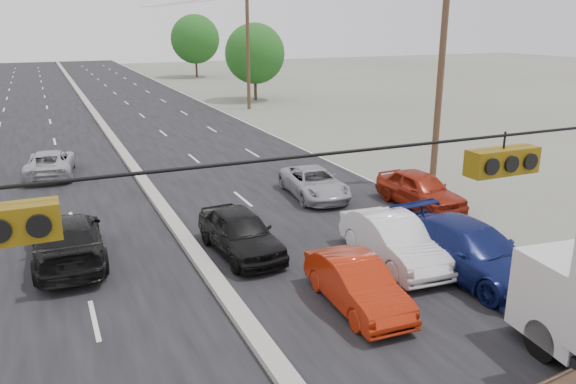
# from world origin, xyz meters

# --- Properties ---
(road_surface) EXTENTS (20.00, 160.00, 0.02)m
(road_surface) POSITION_xyz_m (0.00, 30.00, 0.00)
(road_surface) COLOR black
(road_surface) RESTS_ON ground
(center_median) EXTENTS (0.50, 160.00, 0.20)m
(center_median) POSITION_xyz_m (0.00, 30.00, 0.10)
(center_median) COLOR gray
(center_median) RESTS_ON ground
(utility_pole_right_b) EXTENTS (1.60, 0.30, 10.00)m
(utility_pole_right_b) POSITION_xyz_m (12.50, 15.00, 5.11)
(utility_pole_right_b) COLOR #422D1E
(utility_pole_right_b) RESTS_ON ground
(utility_pole_right_c) EXTENTS (1.60, 0.30, 10.00)m
(utility_pole_right_c) POSITION_xyz_m (12.50, 40.00, 5.11)
(utility_pole_right_c) COLOR #422D1E
(utility_pole_right_c) RESTS_ON ground
(traffic_signals) EXTENTS (25.00, 0.30, 0.54)m
(traffic_signals) POSITION_xyz_m (1.40, 0.00, 5.49)
(traffic_signals) COLOR black
(traffic_signals) RESTS_ON ground
(tree_right_mid) EXTENTS (5.60, 5.60, 7.14)m
(tree_right_mid) POSITION_xyz_m (15.00, 45.00, 4.34)
(tree_right_mid) COLOR #382619
(tree_right_mid) RESTS_ON ground
(tree_right_far) EXTENTS (6.40, 6.40, 8.16)m
(tree_right_far) POSITION_xyz_m (16.00, 70.00, 4.96)
(tree_right_far) COLOR #382619
(tree_right_far) RESTS_ON ground
(red_sedan) EXTENTS (1.52, 3.98, 1.29)m
(red_sedan) POSITION_xyz_m (3.00, 5.95, 0.65)
(red_sedan) COLOR #A5210A
(red_sedan) RESTS_ON ground
(queue_car_a) EXTENTS (1.98, 4.37, 1.46)m
(queue_car_a) POSITION_xyz_m (1.40, 10.55, 0.73)
(queue_car_a) COLOR black
(queue_car_a) RESTS_ON ground
(queue_car_b) EXTENTS (1.89, 4.63, 1.49)m
(queue_car_b) POSITION_xyz_m (5.44, 7.91, 0.75)
(queue_car_b) COLOR white
(queue_car_b) RESTS_ON ground
(queue_car_c) EXTENTS (2.42, 4.55, 1.22)m
(queue_car_c) POSITION_xyz_m (6.32, 15.11, 0.61)
(queue_car_c) COLOR #9B9DA2
(queue_car_c) RESTS_ON ground
(queue_car_d) EXTENTS (2.57, 5.55, 1.57)m
(queue_car_d) POSITION_xyz_m (7.00, 6.27, 0.79)
(queue_car_d) COLOR #101A52
(queue_car_d) RESTS_ON ground
(queue_car_e) EXTENTS (1.93, 4.36, 1.46)m
(queue_car_e) POSITION_xyz_m (9.60, 12.12, 0.73)
(queue_car_e) COLOR maroon
(queue_car_e) RESTS_ON ground
(oncoming_near) EXTENTS (2.20, 5.21, 1.50)m
(oncoming_near) POSITION_xyz_m (-3.72, 12.11, 0.75)
(oncoming_near) COLOR black
(oncoming_near) RESTS_ON ground
(oncoming_far) EXTENTS (2.63, 4.79, 1.27)m
(oncoming_far) POSITION_xyz_m (-3.86, 23.35, 0.64)
(oncoming_far) COLOR #A2A5AA
(oncoming_far) RESTS_ON ground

